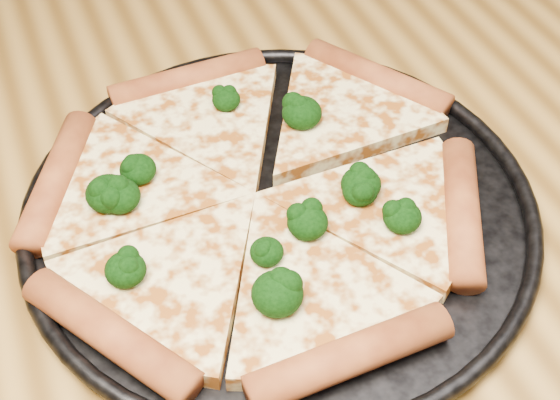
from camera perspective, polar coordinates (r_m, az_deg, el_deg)
name	(u,v)px	position (r m, az deg, el deg)	size (l,w,h in m)	color
dining_table	(143,331)	(0.65, -9.94, -9.36)	(1.20, 0.90, 0.75)	olive
pizza_pan	(280,208)	(0.59, 0.00, -0.55)	(0.38, 0.38, 0.02)	black
pizza	(258,192)	(0.58, -1.58, 0.56)	(0.37, 0.33, 0.03)	#FFE79C
broccoli_florets	(247,200)	(0.56, -2.42, 0.02)	(0.22, 0.23, 0.03)	black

